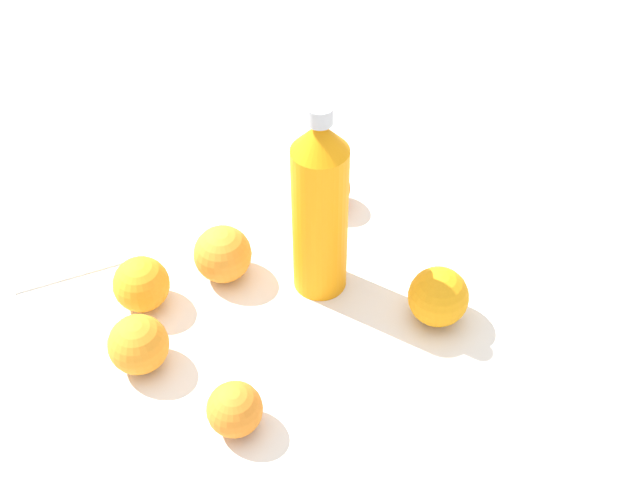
{
  "coord_description": "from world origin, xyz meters",
  "views": [
    {
      "loc": [
        0.53,
        -0.58,
        0.8
      ],
      "look_at": [
        0.04,
        -0.02,
        0.08
      ],
      "focal_mm": 44.63,
      "sensor_mm": 36.0,
      "label": 1
    }
  ],
  "objects_px": {
    "orange_3": "(328,188)",
    "folded_napkin": "(69,235)",
    "orange_4": "(141,284)",
    "orange_5": "(438,297)",
    "water_bottle": "(320,208)",
    "orange_0": "(139,344)",
    "orange_2": "(235,409)",
    "orange_1": "(223,254)"
  },
  "relations": [
    {
      "from": "orange_5",
      "to": "orange_2",
      "type": "bearing_deg",
      "value": -105.46
    },
    {
      "from": "water_bottle",
      "to": "orange_3",
      "type": "bearing_deg",
      "value": 74.27
    },
    {
      "from": "orange_3",
      "to": "folded_napkin",
      "type": "relative_size",
      "value": 0.38
    },
    {
      "from": "orange_5",
      "to": "folded_napkin",
      "type": "bearing_deg",
      "value": -155.57
    },
    {
      "from": "orange_0",
      "to": "orange_5",
      "type": "xyz_separation_m",
      "value": [
        0.23,
        0.3,
        0.0
      ]
    },
    {
      "from": "water_bottle",
      "to": "orange_5",
      "type": "bearing_deg",
      "value": -33.93
    },
    {
      "from": "water_bottle",
      "to": "orange_0",
      "type": "distance_m",
      "value": 0.28
    },
    {
      "from": "water_bottle",
      "to": "orange_4",
      "type": "relative_size",
      "value": 3.88
    },
    {
      "from": "water_bottle",
      "to": "folded_napkin",
      "type": "height_order",
      "value": "water_bottle"
    },
    {
      "from": "orange_1",
      "to": "orange_5",
      "type": "height_order",
      "value": "same"
    },
    {
      "from": "orange_3",
      "to": "orange_4",
      "type": "bearing_deg",
      "value": -100.29
    },
    {
      "from": "orange_5",
      "to": "orange_1",
      "type": "bearing_deg",
      "value": -154.31
    },
    {
      "from": "orange_3",
      "to": "orange_5",
      "type": "xyz_separation_m",
      "value": [
        0.25,
        -0.08,
        0.01
      ]
    },
    {
      "from": "water_bottle",
      "to": "folded_napkin",
      "type": "distance_m",
      "value": 0.4
    },
    {
      "from": "water_bottle",
      "to": "orange_5",
      "type": "distance_m",
      "value": 0.19
    },
    {
      "from": "orange_4",
      "to": "folded_napkin",
      "type": "height_order",
      "value": "orange_4"
    },
    {
      "from": "orange_1",
      "to": "orange_3",
      "type": "distance_m",
      "value": 0.2
    },
    {
      "from": "orange_1",
      "to": "orange_3",
      "type": "relative_size",
      "value": 1.18
    },
    {
      "from": "orange_4",
      "to": "orange_5",
      "type": "height_order",
      "value": "orange_5"
    },
    {
      "from": "orange_0",
      "to": "orange_1",
      "type": "distance_m",
      "value": 0.18
    },
    {
      "from": "orange_4",
      "to": "orange_3",
      "type": "bearing_deg",
      "value": 79.71
    },
    {
      "from": "orange_2",
      "to": "orange_3",
      "type": "height_order",
      "value": "orange_3"
    },
    {
      "from": "orange_1",
      "to": "orange_3",
      "type": "height_order",
      "value": "orange_1"
    },
    {
      "from": "orange_4",
      "to": "folded_napkin",
      "type": "xyz_separation_m",
      "value": [
        -0.18,
        0.01,
        -0.03
      ]
    },
    {
      "from": "orange_2",
      "to": "folded_napkin",
      "type": "height_order",
      "value": "orange_2"
    },
    {
      "from": "orange_5",
      "to": "water_bottle",
      "type": "bearing_deg",
      "value": -161.61
    },
    {
      "from": "water_bottle",
      "to": "orange_3",
      "type": "xyz_separation_m",
      "value": [
        -0.09,
        0.13,
        -0.1
      ]
    },
    {
      "from": "orange_3",
      "to": "orange_5",
      "type": "bearing_deg",
      "value": -16.82
    },
    {
      "from": "orange_0",
      "to": "orange_5",
      "type": "height_order",
      "value": "orange_5"
    },
    {
      "from": "folded_napkin",
      "to": "orange_0",
      "type": "bearing_deg",
      "value": -16.82
    },
    {
      "from": "orange_3",
      "to": "folded_napkin",
      "type": "bearing_deg",
      "value": -128.8
    },
    {
      "from": "water_bottle",
      "to": "orange_4",
      "type": "distance_m",
      "value": 0.26
    },
    {
      "from": "water_bottle",
      "to": "orange_5",
      "type": "relative_size",
      "value": 3.66
    },
    {
      "from": "orange_0",
      "to": "orange_4",
      "type": "xyz_separation_m",
      "value": [
        -0.08,
        0.07,
        -0.0
      ]
    },
    {
      "from": "orange_1",
      "to": "orange_4",
      "type": "relative_size",
      "value": 1.06
    },
    {
      "from": "orange_0",
      "to": "orange_1",
      "type": "height_order",
      "value": "orange_1"
    },
    {
      "from": "orange_2",
      "to": "folded_napkin",
      "type": "bearing_deg",
      "value": 170.99
    },
    {
      "from": "orange_2",
      "to": "orange_5",
      "type": "xyz_separation_m",
      "value": [
        0.08,
        0.29,
        0.01
      ]
    },
    {
      "from": "water_bottle",
      "to": "orange_2",
      "type": "bearing_deg",
      "value": -124.46
    },
    {
      "from": "orange_1",
      "to": "orange_5",
      "type": "xyz_separation_m",
      "value": [
        0.27,
        0.13,
        -0.0
      ]
    },
    {
      "from": "orange_1",
      "to": "orange_4",
      "type": "distance_m",
      "value": 0.12
    },
    {
      "from": "orange_0",
      "to": "orange_5",
      "type": "bearing_deg",
      "value": 52.41
    }
  ]
}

